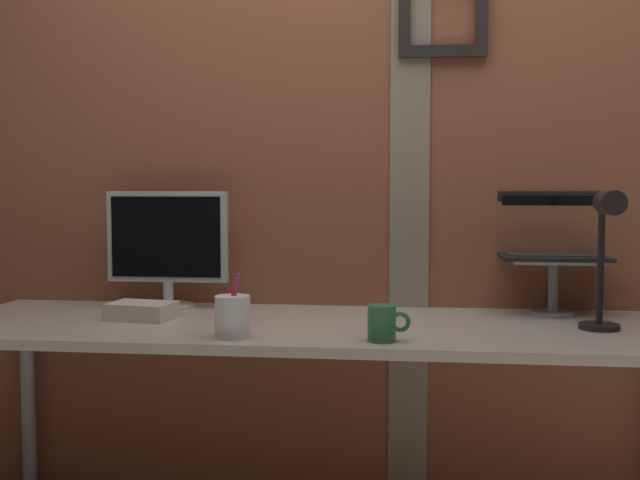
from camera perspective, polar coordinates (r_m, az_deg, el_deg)
The scene contains 9 objects.
brick_wall_back at distance 2.74m, azimuth 3.44°, elevation 6.11°, with size 3.69×0.16×2.49m.
desk at distance 2.39m, azimuth -0.29°, elevation -7.59°, with size 2.33×0.71×0.72m.
monitor at distance 2.70m, azimuth -11.26°, elevation -0.18°, with size 0.42×0.18×0.40m.
laptop_stand at distance 2.62m, azimuth 16.94°, elevation -2.66°, with size 0.28×0.22×0.18m.
laptop at distance 2.67m, azimuth 16.73°, elevation 0.05°, with size 0.34×0.29×0.22m.
desk_lamp at distance 2.34m, azimuth 20.45°, elevation -0.29°, with size 0.12×0.20×0.41m.
pen_cup at distance 2.16m, azimuth -6.51°, elevation -5.66°, with size 0.10×0.10×0.18m.
coffee_mug at distance 2.10m, azimuth 4.68°, elevation -6.18°, with size 0.12×0.08×0.10m.
paper_clutter_stack at distance 2.51m, azimuth -13.13°, elevation -5.15°, with size 0.20×0.14×0.05m, color silver.
Camera 1 is at (0.17, -2.37, 1.14)m, focal length 43.09 mm.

